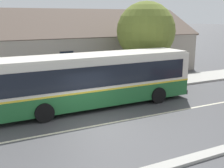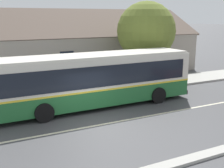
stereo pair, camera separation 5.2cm
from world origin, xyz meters
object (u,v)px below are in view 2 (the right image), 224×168
at_px(transit_bus, 94,79).
at_px(bus_stop_sign, 169,65).
at_px(bench_down_street, 33,93).
at_px(street_tree_primary, 147,33).

relative_size(transit_bus, bus_stop_sign, 5.09).
height_order(bench_down_street, street_tree_primary, street_tree_primary).
distance_m(transit_bus, bench_down_street, 4.18).
height_order(bench_down_street, bus_stop_sign, bus_stop_sign).
height_order(transit_bus, bus_stop_sign, transit_bus).
xyz_separation_m(bench_down_street, bus_stop_sign, (10.23, -0.41, 1.08)).
bearing_deg(bus_stop_sign, street_tree_primary, 114.21).
bearing_deg(bench_down_street, street_tree_primary, 8.92).
distance_m(transit_bus, street_tree_primary, 7.74).
relative_size(bench_down_street, street_tree_primary, 0.24).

